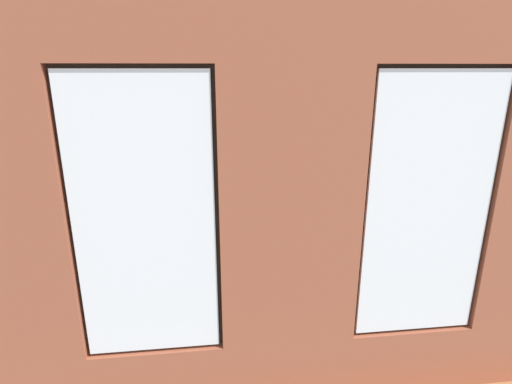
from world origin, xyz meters
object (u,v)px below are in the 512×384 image
Objects in this scene: papasan_chair at (244,195)px; potted_plant_near_tv at (65,231)px; cup_ceramic at (277,216)px; potted_plant_by_left_couch at (383,216)px; couch_by_window at (271,319)px; candle_jar at (225,223)px; tv_flatscreen at (47,195)px; potted_plant_beside_window_right at (110,288)px; couch_left at (450,248)px; coffee_table at (253,226)px; table_plant_small at (261,219)px; remote_gray at (253,222)px; potted_plant_corner_near_left at (378,174)px; media_console at (53,234)px.

potted_plant_near_tv is at bearing 38.76° from papasan_chair.
cup_ceramic is 1.86m from potted_plant_by_left_couch.
potted_plant_near_tv reaches higher than couch_by_window.
candle_jar reaches higher than cup_ceramic.
candle_jar is at bearing -80.92° from couch_by_window.
potted_plant_beside_window_right is (-1.53, 2.76, -0.05)m from tv_flatscreen.
potted_plant_by_left_couch is at bearing -171.42° from candle_jar.
couch_left is at bearing 163.51° from candle_jar.
potted_plant_by_left_couch is at bearing -144.37° from potted_plant_beside_window_right.
coffee_table is at bearing -122.49° from potted_plant_beside_window_right.
potted_plant_by_left_couch is at bearing 154.37° from papasan_chair.
table_plant_small reaches higher than potted_plant_by_left_couch.
couch_by_window is 17.23× the size of candle_jar.
potted_plant_near_tv is (5.19, -0.37, 0.36)m from couch_left.
potted_plant_beside_window_right is at bearing 160.68° from remote_gray.
remote_gray is at bearing 7.11° from potted_plant_by_left_couch.
couch_by_window is 3.03m from couch_left.
potted_plant_corner_near_left is (-3.23, -1.94, 0.17)m from candle_jar.
couch_by_window is 5.07m from potted_plant_corner_near_left.
couch_left is 1.70× the size of media_console.
table_plant_small is at bearing -94.97° from couch_by_window.
media_console reaches higher than cup_ceramic.
cup_ceramic is at bearing 34.86° from potted_plant_corner_near_left.
potted_plant_beside_window_right reaches higher than coffee_table.
couch_left is 1.37× the size of potted_plant_corner_near_left.
table_plant_small is 0.18× the size of media_console.
tv_flatscreen is 3.28m from papasan_chair.
candle_jar is 0.55m from table_plant_small.
candle_jar is (0.36, -2.22, 0.16)m from couch_by_window.
potted_plant_near_tv reaches higher than couch_left.
media_console is at bearing -99.39° from couch_left.
tv_flatscreen reaches higher than couch_by_window.
cup_ceramic reaches higher than remote_gray.
candle_jar is 0.46m from remote_gray.
cup_ceramic is 0.09× the size of tv_flatscreen.
table_plant_small is at bearing 131.32° from coffee_table.
table_plant_small is 0.16× the size of papasan_chair.
remote_gray is 2.64m from potted_plant_near_tv.
media_console is 3.21m from potted_plant_beside_window_right.
papasan_chair is at bearing -161.07° from media_console.
couch_left is 2.87m from potted_plant_corner_near_left.
potted_plant_beside_window_right reaches higher than potted_plant_corner_near_left.
papasan_chair is (2.66, -2.40, 0.13)m from couch_left.
coffee_table is 0.44m from cup_ceramic.
tv_flatscreen reaches higher than coffee_table.
couch_by_window reaches higher than table_plant_small.
media_console is 5.34m from potted_plant_by_left_couch.
remote_gray is at bearing -107.60° from couch_left.
potted_plant_near_tv is (2.53, 2.03, 0.23)m from papasan_chair.
couch_by_window is 2.35m from coffee_table.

